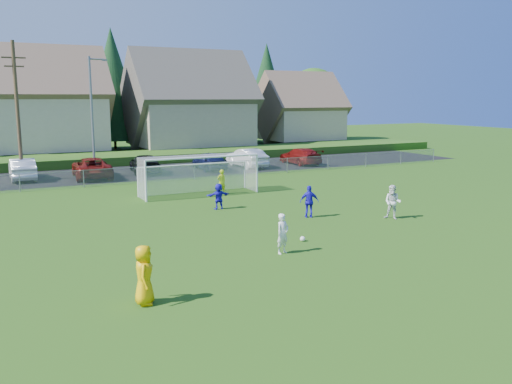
# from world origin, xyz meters

# --- Properties ---
(ground) EXTENTS (160.00, 160.00, 0.00)m
(ground) POSITION_xyz_m (0.00, 0.00, 0.00)
(ground) COLOR #193D0C
(ground) RESTS_ON ground
(asphalt_lot) EXTENTS (60.00, 60.00, 0.00)m
(asphalt_lot) POSITION_xyz_m (0.00, 27.50, 0.01)
(asphalt_lot) COLOR black
(asphalt_lot) RESTS_ON ground
(grass_embankment) EXTENTS (70.00, 6.00, 0.80)m
(grass_embankment) POSITION_xyz_m (0.00, 35.00, 0.40)
(grass_embankment) COLOR #1E420F
(grass_embankment) RESTS_ON ground
(soccer_ball) EXTENTS (0.22, 0.22, 0.22)m
(soccer_ball) POSITION_xyz_m (-0.13, 3.36, 0.11)
(soccer_ball) COLOR white
(soccer_ball) RESTS_ON ground
(referee) EXTENTS (0.82, 1.02, 1.81)m
(referee) POSITION_xyz_m (-8.08, -0.53, 0.90)
(referee) COLOR #F3B404
(referee) RESTS_ON ground
(player_white_a) EXTENTS (0.67, 0.54, 1.60)m
(player_white_a) POSITION_xyz_m (-1.79, 2.19, 0.80)
(player_white_a) COLOR white
(player_white_a) RESTS_ON ground
(player_white_b) EXTENTS (1.01, 1.06, 1.73)m
(player_white_b) POSITION_xyz_m (6.16, 4.95, 0.86)
(player_white_b) COLOR white
(player_white_b) RESTS_ON ground
(player_blue_a) EXTENTS (1.04, 0.78, 1.64)m
(player_blue_a) POSITION_xyz_m (2.63, 7.17, 0.82)
(player_blue_a) COLOR #1F15C9
(player_blue_a) RESTS_ON ground
(player_blue_b) EXTENTS (1.33, 0.44, 1.43)m
(player_blue_b) POSITION_xyz_m (-0.67, 11.18, 0.71)
(player_blue_b) COLOR #1F15C9
(player_blue_b) RESTS_ON ground
(goalkeeper) EXTENTS (0.62, 0.45, 1.58)m
(goalkeeper) POSITION_xyz_m (1.31, 15.35, 0.79)
(goalkeeper) COLOR #D0E21A
(goalkeeper) RESTS_ON ground
(car_b) EXTENTS (1.71, 4.86, 1.60)m
(car_b) POSITION_xyz_m (-9.43, 27.62, 0.80)
(car_b) COLOR white
(car_b) RESTS_ON ground
(car_c) EXTENTS (3.01, 5.80, 1.56)m
(car_c) POSITION_xyz_m (-4.68, 26.21, 0.78)
(car_c) COLOR #65100B
(car_c) RESTS_ON ground
(car_d) EXTENTS (2.74, 5.32, 1.48)m
(car_d) POSITION_xyz_m (-0.36, 26.97, 0.74)
(car_d) COLOR black
(car_d) RESTS_ON ground
(car_e) EXTENTS (1.93, 4.60, 1.55)m
(car_e) POSITION_xyz_m (4.96, 26.31, 0.78)
(car_e) COLOR #121941
(car_e) RESTS_ON ground
(car_f) EXTENTS (1.92, 5.00, 1.63)m
(car_f) POSITION_xyz_m (8.57, 26.51, 0.81)
(car_f) COLOR silver
(car_f) RESTS_ON ground
(car_g) EXTENTS (2.12, 5.11, 1.48)m
(car_g) POSITION_xyz_m (13.89, 26.28, 0.74)
(car_g) COLOR maroon
(car_g) RESTS_ON ground
(soccer_goal) EXTENTS (7.42, 1.90, 2.50)m
(soccer_goal) POSITION_xyz_m (0.00, 16.05, 1.63)
(soccer_goal) COLOR white
(soccer_goal) RESTS_ON ground
(chainlink_fence) EXTENTS (52.06, 0.06, 1.20)m
(chainlink_fence) POSITION_xyz_m (0.00, 22.00, 0.63)
(chainlink_fence) COLOR gray
(chainlink_fence) RESTS_ON ground
(streetlight) EXTENTS (1.38, 0.18, 9.00)m
(streetlight) POSITION_xyz_m (-4.45, 26.00, 4.84)
(streetlight) COLOR slate
(streetlight) RESTS_ON ground
(utility_pole) EXTENTS (1.60, 0.26, 10.00)m
(utility_pole) POSITION_xyz_m (-9.50, 27.00, 5.15)
(utility_pole) COLOR #473321
(utility_pole) RESTS_ON ground
(houses_row) EXTENTS (53.90, 11.45, 13.27)m
(houses_row) POSITION_xyz_m (1.97, 42.46, 7.33)
(houses_row) COLOR tan
(houses_row) RESTS_ON ground
(tree_row) EXTENTS (65.98, 12.36, 13.80)m
(tree_row) POSITION_xyz_m (1.04, 48.74, 6.91)
(tree_row) COLOR #382616
(tree_row) RESTS_ON ground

